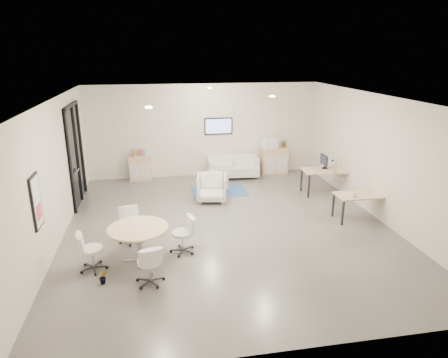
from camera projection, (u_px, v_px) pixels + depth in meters
name	position (u px, v px, depth m)	size (l,w,h in m)	color
room_shell	(228.00, 166.00, 9.64)	(9.60, 10.60, 4.80)	#56544F
glass_door	(76.00, 152.00, 11.36)	(0.09, 1.90, 2.85)	black
artwork	(36.00, 202.00, 7.50)	(0.05, 0.54, 1.04)	black
wall_tv	(218.00, 126.00, 13.86)	(0.98, 0.06, 0.58)	black
ceiling_spots	(214.00, 96.00, 9.91)	(3.14, 4.14, 0.03)	#FFEAC6
sideboard_left	(140.00, 168.00, 13.64)	(0.75, 0.39, 0.84)	#D9B282
sideboard_right	(274.00, 160.00, 14.38)	(0.95, 0.46, 0.95)	#D9B282
books	(138.00, 153.00, 13.47)	(0.44, 0.14, 0.22)	red
printer	(270.00, 143.00, 14.16)	(0.54, 0.47, 0.35)	white
loveseat	(233.00, 167.00, 13.99)	(1.81, 1.00, 0.65)	silver
blue_rug	(219.00, 191.00, 12.61)	(1.68, 1.12, 0.01)	#2F5191
armchair_left	(213.00, 182.00, 12.42)	(0.69, 0.64, 0.71)	silver
armchair_right	(212.00, 187.00, 11.74)	(0.85, 0.79, 0.87)	silver
desk_rear	(327.00, 172.00, 12.29)	(1.51, 0.85, 0.76)	#D9B282
desk_front	(361.00, 197.00, 10.39)	(1.33, 0.67, 0.69)	#D9B282
monitor	(324.00, 161.00, 12.33)	(0.20, 0.50, 0.44)	black
round_table	(138.00, 231.00, 8.28)	(1.26, 1.26, 0.77)	#D9B282
meeting_chairs	(139.00, 243.00, 8.36)	(2.54, 2.54, 0.82)	white
plant_cabinet	(284.00, 144.00, 14.25)	(0.28, 0.31, 0.24)	#3F7F3F
plant_floor	(104.00, 281.00, 7.62)	(0.16, 0.28, 0.13)	#3F7F3F
cup	(354.00, 195.00, 10.15)	(0.13, 0.10, 0.13)	white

